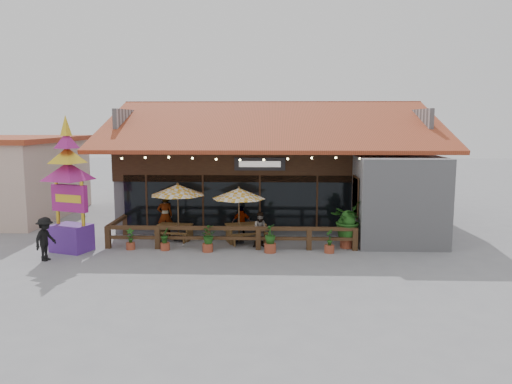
{
  "coord_description": "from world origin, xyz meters",
  "views": [
    {
      "loc": [
        0.04,
        -19.71,
        5.0
      ],
      "look_at": [
        -0.66,
        1.5,
        2.02
      ],
      "focal_mm": 35.0,
      "sensor_mm": 36.0,
      "label": 1
    }
  ],
  "objects_px": {
    "tropical_plant": "(347,220)",
    "umbrella_left": "(178,190)",
    "pedestrian": "(45,239)",
    "picnic_table_left": "(175,229)",
    "thai_sign_tower": "(68,175)",
    "picnic_table_right": "(246,230)",
    "umbrella_right": "(239,194)"
  },
  "relations": [
    {
      "from": "umbrella_left",
      "to": "picnic_table_left",
      "type": "distance_m",
      "value": 1.72
    },
    {
      "from": "umbrella_left",
      "to": "picnic_table_right",
      "type": "bearing_deg",
      "value": -3.13
    },
    {
      "from": "umbrella_right",
      "to": "pedestrian",
      "type": "distance_m",
      "value": 7.54
    },
    {
      "from": "picnic_table_left",
      "to": "pedestrian",
      "type": "relative_size",
      "value": 1.0
    },
    {
      "from": "umbrella_left",
      "to": "thai_sign_tower",
      "type": "height_order",
      "value": "thai_sign_tower"
    },
    {
      "from": "tropical_plant",
      "to": "pedestrian",
      "type": "bearing_deg",
      "value": -168.67
    },
    {
      "from": "umbrella_left",
      "to": "picnic_table_right",
      "type": "height_order",
      "value": "umbrella_left"
    },
    {
      "from": "picnic_table_right",
      "to": "thai_sign_tower",
      "type": "bearing_deg",
      "value": -165.6
    },
    {
      "from": "picnic_table_right",
      "to": "thai_sign_tower",
      "type": "distance_m",
      "value": 7.35
    },
    {
      "from": "umbrella_right",
      "to": "tropical_plant",
      "type": "height_order",
      "value": "umbrella_right"
    },
    {
      "from": "umbrella_right",
      "to": "picnic_table_left",
      "type": "height_order",
      "value": "umbrella_right"
    },
    {
      "from": "umbrella_left",
      "to": "pedestrian",
      "type": "distance_m",
      "value": 5.51
    },
    {
      "from": "umbrella_right",
      "to": "tropical_plant",
      "type": "xyz_separation_m",
      "value": [
        4.37,
        -0.67,
        -0.96
      ]
    },
    {
      "from": "picnic_table_right",
      "to": "tropical_plant",
      "type": "bearing_deg",
      "value": -11.59
    },
    {
      "from": "picnic_table_right",
      "to": "thai_sign_tower",
      "type": "relative_size",
      "value": 0.35
    },
    {
      "from": "umbrella_right",
      "to": "pedestrian",
      "type": "bearing_deg",
      "value": -156.89
    },
    {
      "from": "umbrella_right",
      "to": "tropical_plant",
      "type": "bearing_deg",
      "value": -8.71
    },
    {
      "from": "tropical_plant",
      "to": "umbrella_left",
      "type": "bearing_deg",
      "value": 171.84
    },
    {
      "from": "umbrella_left",
      "to": "thai_sign_tower",
      "type": "xyz_separation_m",
      "value": [
        -3.84,
        -1.88,
        0.83
      ]
    },
    {
      "from": "picnic_table_left",
      "to": "tropical_plant",
      "type": "distance_m",
      "value": 7.25
    },
    {
      "from": "thai_sign_tower",
      "to": "tropical_plant",
      "type": "bearing_deg",
      "value": 4.64
    },
    {
      "from": "umbrella_right",
      "to": "picnic_table_right",
      "type": "distance_m",
      "value": 1.58
    },
    {
      "from": "umbrella_right",
      "to": "tropical_plant",
      "type": "relative_size",
      "value": 1.23
    },
    {
      "from": "thai_sign_tower",
      "to": "pedestrian",
      "type": "xyz_separation_m",
      "value": [
        -0.4,
        -1.37,
        -2.19
      ]
    },
    {
      "from": "umbrella_left",
      "to": "picnic_table_left",
      "type": "height_order",
      "value": "umbrella_left"
    },
    {
      "from": "thai_sign_tower",
      "to": "pedestrian",
      "type": "height_order",
      "value": "thai_sign_tower"
    },
    {
      "from": "umbrella_left",
      "to": "tropical_plant",
      "type": "relative_size",
      "value": 1.38
    },
    {
      "from": "umbrella_right",
      "to": "picnic_table_right",
      "type": "xyz_separation_m",
      "value": [
        0.26,
        0.17,
        -1.55
      ]
    },
    {
      "from": "umbrella_left",
      "to": "thai_sign_tower",
      "type": "bearing_deg",
      "value": -153.96
    },
    {
      "from": "thai_sign_tower",
      "to": "picnic_table_right",
      "type": "bearing_deg",
      "value": 14.4
    },
    {
      "from": "pedestrian",
      "to": "umbrella_left",
      "type": "bearing_deg",
      "value": -40.51
    },
    {
      "from": "thai_sign_tower",
      "to": "tropical_plant",
      "type": "distance_m",
      "value": 11.01
    }
  ]
}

